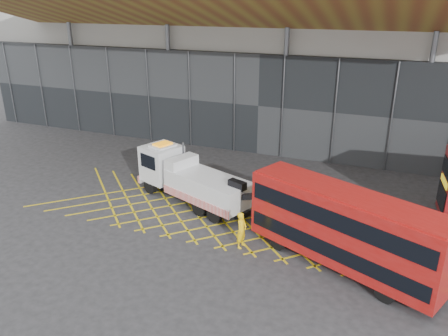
% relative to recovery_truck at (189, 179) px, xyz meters
% --- Properties ---
extents(ground_plane, '(120.00, 120.00, 0.00)m').
position_rel_recovery_truck_xyz_m(ground_plane, '(-0.88, -1.03, -1.56)').
color(ground_plane, '#28282B').
extents(road_markings, '(26.36, 7.16, 0.01)m').
position_rel_recovery_truck_xyz_m(road_markings, '(3.92, -1.03, -1.55)').
color(road_markings, yellow).
rests_on(road_markings, ground_plane).
extents(construction_building, '(55.00, 23.97, 18.00)m').
position_rel_recovery_truck_xyz_m(construction_building, '(1.04, 17.37, 7.42)').
color(construction_building, '#999994').
rests_on(construction_building, ground_plane).
extents(recovery_truck, '(9.48, 5.12, 3.38)m').
position_rel_recovery_truck_xyz_m(recovery_truck, '(0.00, 0.00, 0.00)').
color(recovery_truck, black).
rests_on(recovery_truck, ground_plane).
extents(bus_towed, '(9.60, 5.87, 3.88)m').
position_rel_recovery_truck_xyz_m(bus_towed, '(9.81, -3.76, 0.60)').
color(bus_towed, '#9E0F0C').
rests_on(bus_towed, ground_plane).
extents(worker, '(0.57, 0.77, 1.95)m').
position_rel_recovery_truck_xyz_m(worker, '(4.84, -3.88, -0.58)').
color(worker, yellow).
rests_on(worker, ground_plane).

